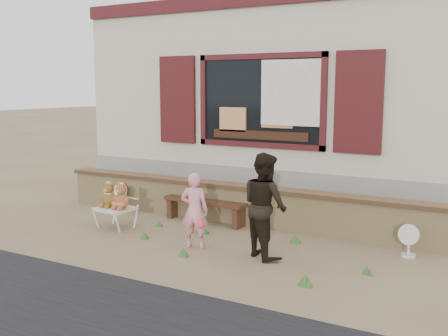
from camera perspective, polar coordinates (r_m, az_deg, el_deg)
The scene contains 12 objects.
ground at distance 8.21m, azimuth -2.05°, elevation -7.48°, with size 80.00×80.00×0.00m, color brown.
shopfront at distance 11.95m, azimuth 9.17°, elevation 7.26°, with size 8.04×5.13×4.00m.
brick_wall at distance 8.97m, azimuth 1.24°, elevation -3.82°, with size 7.10×0.36×0.67m.
bench at distance 9.00m, azimuth -2.08°, elevation -4.12°, with size 1.57×0.43×0.40m.
folding_chair at distance 8.80m, azimuth -11.71°, elevation -4.44°, with size 0.59×0.53×0.35m.
teddy_bear_left at distance 8.84m, azimuth -12.41°, elevation -2.80°, with size 0.30×0.26×0.41m, color brown, non-canonical shape.
teddy_bear_right at distance 8.65m, azimuth -11.09°, elevation -2.95°, with size 0.32×0.28×0.43m, color brown, non-canonical shape.
child at distance 7.55m, azimuth -3.23°, elevation -4.62°, with size 0.40×0.26×1.10m, color pink.
adult at distance 7.13m, azimuth 4.46°, elevation -4.05°, with size 0.70×0.54×1.44m, color black.
fan_left at distance 10.10m, azimuth -11.03°, elevation -2.99°, with size 0.34×0.22×0.53m.
fan_right at distance 7.65m, azimuth 19.50°, elevation -7.43°, with size 0.30×0.20×0.46m.
grass_tufts at distance 7.51m, azimuth 1.11°, elevation -8.60°, with size 3.72×1.72×0.14m.
Camera 1 is at (4.08, -6.74, 2.31)m, focal length 42.00 mm.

